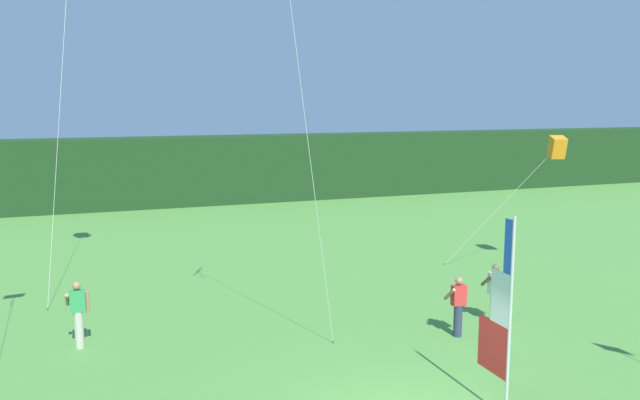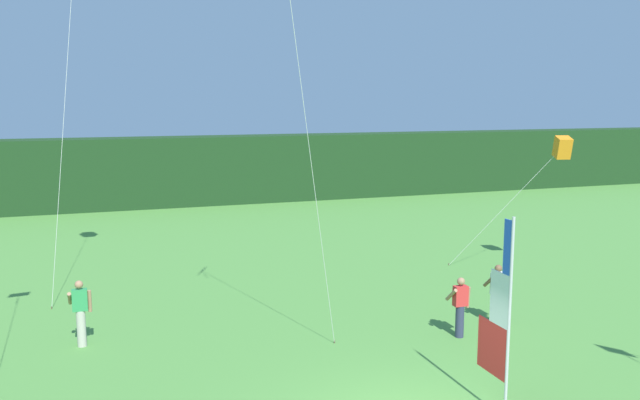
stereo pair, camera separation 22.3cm
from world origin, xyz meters
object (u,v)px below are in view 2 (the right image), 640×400
object	(u,v)px
person_mid_field	(80,311)
person_far_left	(497,292)
person_near_banner	(460,306)
banner_flag	(500,319)
kite_orange_box_4	(562,148)

from	to	relation	value
person_mid_field	person_far_left	xyz separation A→B (m)	(10.66, -1.93, -0.02)
person_near_banner	person_far_left	world-z (taller)	person_far_left
banner_flag	person_near_banner	size ratio (longest dim) A/B	2.50
banner_flag	kite_orange_box_4	world-z (taller)	kite_orange_box_4
banner_flag	person_mid_field	xyz separation A→B (m)	(-7.71, 6.32, -0.99)
banner_flag	kite_orange_box_4	xyz separation A→B (m)	(8.11, 8.43, 2.50)
person_near_banner	person_mid_field	size ratio (longest dim) A/B	0.94
person_far_left	kite_orange_box_4	world-z (taller)	kite_orange_box_4
person_far_left	kite_orange_box_4	distance (m)	7.43
person_far_left	kite_orange_box_4	xyz separation A→B (m)	(5.16, 4.04, 3.51)
person_mid_field	person_far_left	world-z (taller)	person_mid_field
person_near_banner	person_mid_field	bearing A→B (deg)	164.79
person_mid_field	banner_flag	bearing A→B (deg)	-39.35
person_near_banner	kite_orange_box_4	size ratio (longest dim) A/B	0.33
banner_flag	person_far_left	xyz separation A→B (m)	(2.95, 4.39, -1.01)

